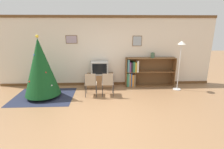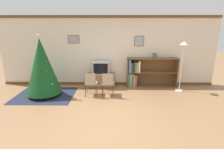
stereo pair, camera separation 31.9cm
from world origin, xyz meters
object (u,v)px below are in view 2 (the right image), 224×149
at_px(folding_chair_left, 91,83).
at_px(vase, 155,55).
at_px(tv_console, 101,80).
at_px(folding_chair_right, 108,83).
at_px(standing_lamp, 183,53).
at_px(television, 101,68).
at_px(christmas_tree, 42,66).
at_px(bookshelf, 142,73).

bearing_deg(folding_chair_left, vase, 23.16).
distance_m(tv_console, folding_chair_right, 1.01).
bearing_deg(standing_lamp, television, 171.82).
height_order(tv_console, vase, vase).
distance_m(vase, standing_lamp, 1.01).
height_order(folding_chair_left, folding_chair_right, same).
bearing_deg(vase, tv_console, -178.56).
xyz_separation_m(christmas_tree, folding_chair_left, (1.60, -0.04, -0.56)).
xyz_separation_m(folding_chair_right, bookshelf, (1.31, 1.00, 0.09)).
bearing_deg(bookshelf, christmas_tree, -164.50).
bearing_deg(folding_chair_left, christmas_tree, 178.73).
bearing_deg(vase, bookshelf, 178.58).
bearing_deg(television, tv_console, 90.00).
height_order(folding_chair_left, bookshelf, bookshelf).
height_order(folding_chair_right, vase, vase).
distance_m(tv_console, television, 0.51).
xyz_separation_m(vase, standing_lamp, (0.87, -0.47, 0.15)).
distance_m(television, folding_chair_left, 1.03).
bearing_deg(christmas_tree, television, 25.58).
distance_m(folding_chair_left, standing_lamp, 3.36).
bearing_deg(bookshelf, folding_chair_right, -142.66).
xyz_separation_m(folding_chair_left, vase, (2.32, 0.99, 0.76)).
bearing_deg(television, christmas_tree, -154.42).
xyz_separation_m(folding_chair_left, bookshelf, (1.89, 1.00, 0.09)).
bearing_deg(vase, television, -178.49).
bearing_deg(folding_chair_right, television, 107.02).
relative_size(tv_console, folding_chair_right, 1.26).
bearing_deg(tv_console, folding_chair_left, -106.98).
bearing_deg(folding_chair_right, vase, 29.63).
relative_size(christmas_tree, folding_chair_left, 2.50).
distance_m(folding_chair_right, bookshelf, 1.66).
relative_size(folding_chair_left, folding_chair_right, 1.00).
distance_m(bookshelf, vase, 0.80).
height_order(folding_chair_right, bookshelf, bookshelf).
distance_m(tv_console, standing_lamp, 3.15).
bearing_deg(standing_lamp, bookshelf, 159.72).
bearing_deg(folding_chair_right, standing_lamp, 11.25).
bearing_deg(television, folding_chair_right, -72.98).
height_order(christmas_tree, bookshelf, christmas_tree).
relative_size(tv_console, folding_chair_left, 1.26).
distance_m(television, folding_chair_right, 1.03).
bearing_deg(folding_chair_left, folding_chair_right, 0.00).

